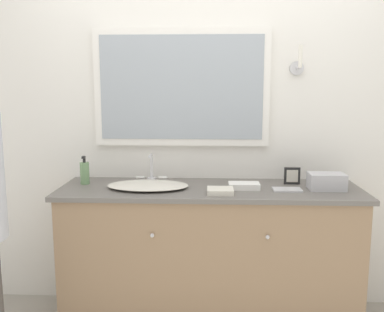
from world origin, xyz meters
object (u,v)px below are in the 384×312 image
object	(u,v)px
sink_basin	(149,185)
picture_frame	(293,176)
soap_bottle	(85,173)
appliance_box	(327,182)

from	to	relation	value
sink_basin	picture_frame	xyz separation A→B (m)	(0.92, 0.14, 0.04)
sink_basin	soap_bottle	world-z (taller)	sink_basin
sink_basin	appliance_box	xyz separation A→B (m)	(1.10, 0.00, 0.03)
appliance_box	sink_basin	bearing A→B (deg)	-179.80
appliance_box	picture_frame	bearing A→B (deg)	143.85
sink_basin	appliance_box	world-z (taller)	sink_basin
soap_bottle	appliance_box	size ratio (longest dim) A/B	0.85
soap_bottle	picture_frame	xyz separation A→B (m)	(1.34, 0.05, -0.02)
soap_bottle	picture_frame	world-z (taller)	soap_bottle
appliance_box	picture_frame	size ratio (longest dim) A/B	1.97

